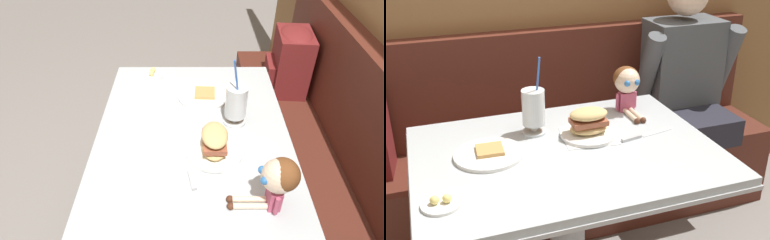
% 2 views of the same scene
% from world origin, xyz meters
% --- Properties ---
extents(booth_bench, '(2.60, 0.48, 1.00)m').
position_xyz_m(booth_bench, '(0.00, 0.81, 0.33)').
color(booth_bench, '#512319').
rests_on(booth_bench, ground).
extents(diner_table, '(1.11, 0.81, 0.74)m').
position_xyz_m(diner_table, '(0.00, 0.18, 0.54)').
color(diner_table, '#B2BCC1').
rests_on(diner_table, ground).
extents(toast_plate, '(0.25, 0.25, 0.03)m').
position_xyz_m(toast_plate, '(-0.27, 0.23, 0.75)').
color(toast_plate, white).
rests_on(toast_plate, diner_table).
extents(milkshake_glass, '(0.10, 0.10, 0.31)m').
position_xyz_m(milkshake_glass, '(-0.07, 0.36, 0.84)').
color(milkshake_glass, silver).
rests_on(milkshake_glass, diner_table).
extents(sandwich_plate, '(0.22, 0.22, 0.12)m').
position_xyz_m(sandwich_plate, '(0.12, 0.26, 0.79)').
color(sandwich_plate, white).
rests_on(sandwich_plate, diner_table).
extents(butter_saucer, '(0.12, 0.12, 0.04)m').
position_xyz_m(butter_saucer, '(-0.46, -0.03, 0.75)').
color(butter_saucer, white).
rests_on(butter_saucer, diner_table).
extents(butter_knife, '(0.23, 0.06, 0.01)m').
position_xyz_m(butter_knife, '(0.29, 0.18, 0.74)').
color(butter_knife, silver).
rests_on(butter_knife, diner_table).
extents(seated_doll, '(0.11, 0.22, 0.20)m').
position_xyz_m(seated_doll, '(0.36, 0.44, 0.87)').
color(seated_doll, '#B74C6B').
rests_on(seated_doll, diner_table).
extents(diner_patron, '(0.55, 0.48, 0.81)m').
position_xyz_m(diner_patron, '(0.85, 0.76, 0.74)').
color(diner_patron, '#4C5156').
rests_on(diner_patron, booth_bench).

